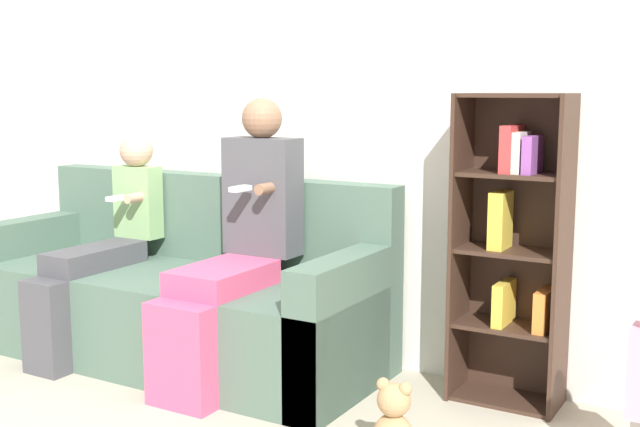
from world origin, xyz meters
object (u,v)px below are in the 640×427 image
at_px(bookshelf, 514,243).
at_px(teddy_bear, 394,426).
at_px(adult_seated, 237,239).
at_px(child_seated, 100,245).
at_px(couch, 177,300).

relative_size(bookshelf, teddy_bear, 4.09).
height_order(adult_seated, bookshelf, bookshelf).
bearing_deg(bookshelf, teddy_bear, -101.06).
bearing_deg(teddy_bear, adult_seated, 155.80).
distance_m(child_seated, teddy_bear, 1.97).
xyz_separation_m(bookshelf, teddy_bear, (-0.17, -0.86, -0.56)).
bearing_deg(child_seated, adult_seated, 3.18).
bearing_deg(teddy_bear, child_seated, 167.43).
relative_size(adult_seated, teddy_bear, 4.01).
distance_m(adult_seated, bookshelf, 1.26).
bearing_deg(adult_seated, teddy_bear, -24.20).
relative_size(child_seated, teddy_bear, 3.42).
bearing_deg(teddy_bear, couch, 159.63).
bearing_deg(couch, bookshelf, 10.43).
xyz_separation_m(couch, adult_seated, (0.45, -0.09, 0.38)).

